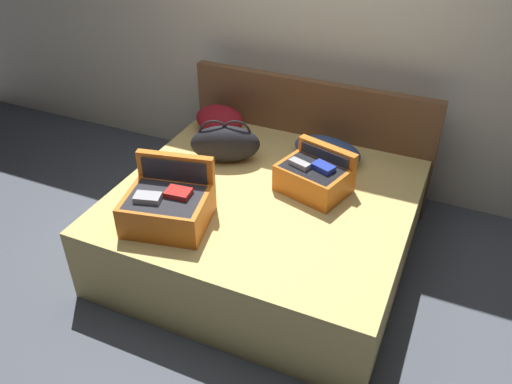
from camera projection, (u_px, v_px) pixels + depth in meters
The scene contains 9 objects.
ground_plane at pixel (240, 291), 3.47m from camera, with size 12.00×12.00×0.00m, color #4C515B.
back_wall at pixel (329, 28), 3.97m from camera, with size 8.00×0.10×2.60m, color beige.
bed at pixel (264, 226), 3.61m from camera, with size 1.93×1.78×0.54m, color tan.
headboard at pixel (309, 139), 4.18m from camera, with size 1.97×0.08×1.00m, color brown.
hard_case_large at pixel (168, 205), 3.14m from camera, with size 0.57×0.52×0.38m.
hard_case_medium at pixel (314, 176), 3.43m from camera, with size 0.52×0.45×0.29m.
duffel_bag at pixel (225, 144), 3.74m from camera, with size 0.55×0.40×0.33m.
pillow_near_headboard at pixel (327, 150), 3.80m from camera, with size 0.52×0.31×0.15m, color navy.
pillow_center_head at pixel (220, 119), 4.14m from camera, with size 0.41×0.31×0.21m, color maroon.
Camera 1 is at (1.11, -2.22, 2.51)m, focal length 36.20 mm.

